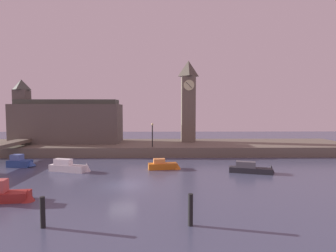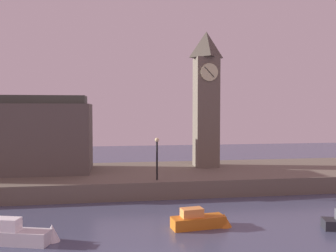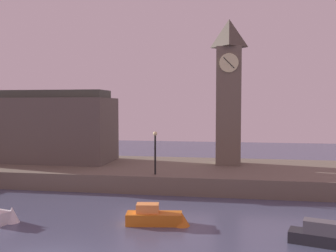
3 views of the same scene
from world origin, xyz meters
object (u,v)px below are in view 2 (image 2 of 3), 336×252
clock_tower (206,97)px  streetlamp (157,153)px  boat_patrol_orange (203,220)px  boat_ferry_white (17,234)px

clock_tower → streetlamp: clock_tower is taller
clock_tower → boat_patrol_orange: bearing=-105.3°
streetlamp → boat_ferry_white: 13.60m
clock_tower → streetlamp: 10.35m
boat_ferry_white → boat_patrol_orange: 11.11m
clock_tower → boat_ferry_white: (-15.20, -16.20, -8.33)m
streetlamp → boat_ferry_white: streetlamp is taller
clock_tower → boat_ferry_white: clock_tower is taller
clock_tower → streetlamp: size_ratio=3.92×
streetlamp → boat_ferry_white: bearing=-133.8°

